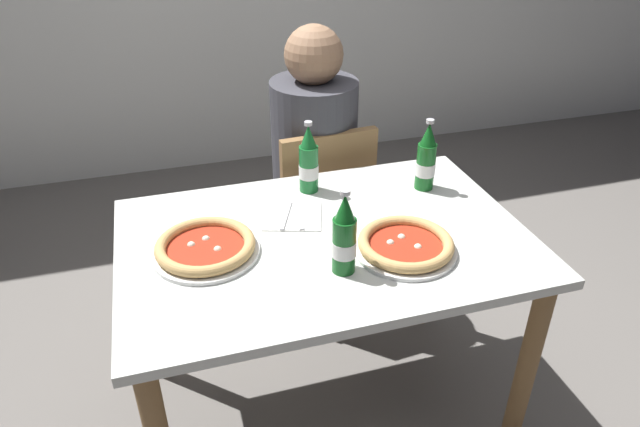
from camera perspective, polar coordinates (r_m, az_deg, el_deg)
name	(u,v)px	position (r m, az deg, el deg)	size (l,w,h in m)	color
ground_plane	(324,408)	(2.20, 0.39, -18.79)	(8.00, 8.00, 0.00)	slate
dining_table_main	(325,267)	(1.76, 0.47, -5.38)	(1.20, 0.80, 0.75)	silver
chair_behind_table	(319,206)	(2.38, -0.09, 0.70)	(0.43, 0.43, 0.85)	olive
diner_seated	(314,180)	(2.37, -0.56, 3.40)	(0.34, 0.34, 1.21)	#2D3342
pizza_margherita_near	(405,245)	(1.64, 8.50, -3.12)	(0.29, 0.29, 0.04)	white
pizza_marinara_far	(206,247)	(1.65, -11.31, -3.32)	(0.30, 0.30, 0.04)	white
beer_bottle_left	(309,162)	(1.90, -1.14, 5.11)	(0.07, 0.07, 0.25)	#196B2D
beer_bottle_center	(426,160)	(1.94, 10.51, 5.25)	(0.07, 0.07, 0.25)	#14591E
beer_bottle_right	(346,238)	(1.51, 2.58, -2.42)	(0.07, 0.07, 0.25)	#14591E
napkin_with_cutlery	(293,215)	(1.80, -2.74, -0.17)	(0.23, 0.23, 0.01)	white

